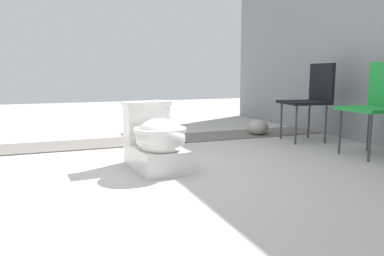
{
  "coord_description": "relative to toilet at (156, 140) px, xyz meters",
  "views": [
    {
      "loc": [
        2.74,
        -0.55,
        0.73
      ],
      "look_at": [
        0.0,
        0.51,
        0.3
      ],
      "focal_mm": 35.0,
      "sensor_mm": 36.0,
      "label": 1
    }
  ],
  "objects": [
    {
      "name": "folding_chair_middle",
      "position": [
        0.26,
        1.98,
        0.29
      ],
      "size": [
        0.44,
        0.44,
        0.83
      ],
      "rotation": [
        0.0,
        0.0,
        -1.57
      ],
      "color": "#1E8C38",
      "rests_on": "ground"
    },
    {
      "name": "gravel_strip",
      "position": [
        -1.18,
        0.29,
        -0.21
      ],
      "size": [
        0.56,
        8.0,
        0.01
      ],
      "primitive_type": "cube",
      "color": "#605B56",
      "rests_on": "ground"
    },
    {
      "name": "boulder_near",
      "position": [
        -1.08,
        1.55,
        -0.13
      ],
      "size": [
        0.38,
        0.37,
        0.19
      ],
      "primitive_type": "ellipsoid",
      "rotation": [
        0.0,
        0.0,
        2.4
      ],
      "color": "gray",
      "rests_on": "ground"
    },
    {
      "name": "toilet",
      "position": [
        0.0,
        0.0,
        0.0
      ],
      "size": [
        0.66,
        0.43,
        0.52
      ],
      "rotation": [
        0.0,
        0.0,
        0.08
      ],
      "color": "white",
      "rests_on": "ground"
    },
    {
      "name": "ground_plane",
      "position": [
        -0.01,
        -0.21,
        -0.22
      ],
      "size": [
        14.0,
        14.0,
        0.0
      ],
      "primitive_type": "plane",
      "color": "#A8A59E"
    },
    {
      "name": "folding_chair_left",
      "position": [
        -0.56,
        1.9,
        0.29
      ],
      "size": [
        0.5,
        0.5,
        0.83
      ],
      "rotation": [
        0.0,
        0.0,
        -1.72
      ],
      "color": "black",
      "rests_on": "ground"
    }
  ]
}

